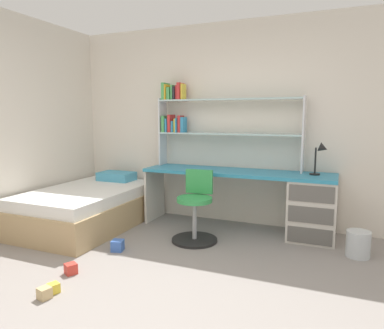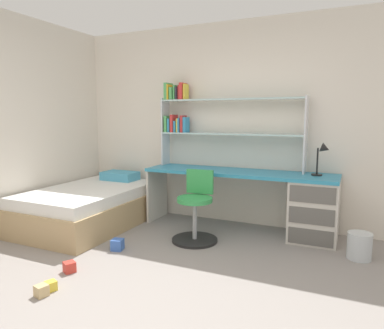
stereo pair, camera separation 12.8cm
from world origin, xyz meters
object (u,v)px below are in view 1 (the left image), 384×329
Objects in this scene: desk_lamp at (321,153)px; toy_block_blue_2 at (118,246)px; toy_block_red_3 at (71,269)px; toy_block_yellow_0 at (54,288)px; swivel_chair at (195,213)px; bookshelf_hutch at (204,116)px; waste_bin at (358,244)px; bed_platform at (88,207)px; toy_block_natural_1 at (44,293)px; desk at (289,201)px.

desk_lamp is 2.47m from toy_block_blue_2.
toy_block_red_3 is (-0.07, -0.63, -0.01)m from toy_block_blue_2.
swivel_chair is at bearing 69.41° from toy_block_yellow_0.
toy_block_red_3 is at bearing -104.67° from bookshelf_hutch.
waste_bin is (1.70, 0.20, -0.19)m from swivel_chair.
toy_block_red_3 is (-0.71, -1.25, -0.27)m from swivel_chair.
toy_block_natural_1 is (0.91, -1.65, -0.20)m from bed_platform.
bed_platform is at bearing 120.18° from toy_block_yellow_0.
desk is 2.53m from bed_platform.
toy_block_red_3 reaches higher than toy_block_yellow_0.
desk_lamp is at bearing -5.64° from bookshelf_hutch.
desk_lamp reaches higher than toy_block_red_3.
desk_lamp is 0.48× the size of swivel_chair.
desk reaches higher than waste_bin.
toy_block_blue_2 is at bearing -135.78° from swivel_chair.
desk is 1.13m from swivel_chair.
toy_block_blue_2 is (-0.64, -0.62, -0.26)m from swivel_chair.
desk_lamp reaches higher than toy_block_blue_2.
bookshelf_hutch reaches higher than waste_bin.
swivel_chair is at bearing 0.81° from bed_platform.
toy_block_blue_2 is at bearing 83.66° from toy_block_red_3.
desk_lamp is at bearing 4.67° from desk.
toy_block_red_3 reaches higher than toy_block_natural_1.
bookshelf_hutch reaches higher than desk_lamp.
toy_block_blue_2 is at bearing -108.29° from bookshelf_hutch.
waste_bin is at bearing 6.60° from swivel_chair.
toy_block_yellow_0 is 0.96m from toy_block_blue_2.
toy_block_blue_2 is at bearing -142.96° from desk.
desk_lamp is 0.21× the size of bed_platform.
toy_block_blue_2 reaches higher than toy_block_red_3.
swivel_chair reaches higher than toy_block_blue_2.
bookshelf_hutch is 2.37× the size of swivel_chair.
desk_lamp is at bearing 25.35° from swivel_chair.
toy_block_red_3 is (-2.41, -1.44, -0.09)m from waste_bin.
desk_lamp is at bearing 49.29° from toy_block_yellow_0.
desk is at bearing 54.34° from toy_block_yellow_0.
bed_platform is at bearing 145.16° from toy_block_blue_2.
toy_block_natural_1 is at bearing -99.53° from bookshelf_hutch.
desk_lamp is 4.25× the size of toy_block_natural_1.
toy_block_blue_2 is (-0.04, 0.96, 0.02)m from toy_block_yellow_0.
swivel_chair is 6.87× the size of toy_block_blue_2.
waste_bin is 2.77× the size of toy_block_red_3.
toy_block_natural_1 is at bearing -140.79° from waste_bin.
bed_platform reaches higher than waste_bin.
bed_platform is (-1.50, -0.02, -0.07)m from swivel_chair.
swivel_chair is at bearing 70.60° from toy_block_natural_1.
desk_lamp is 3.29× the size of toy_block_blue_2.
desk_lamp is 3.04m from toy_block_yellow_0.
toy_block_yellow_0 is at bearing -87.34° from toy_block_blue_2.
waste_bin is at bearing -27.36° from desk.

